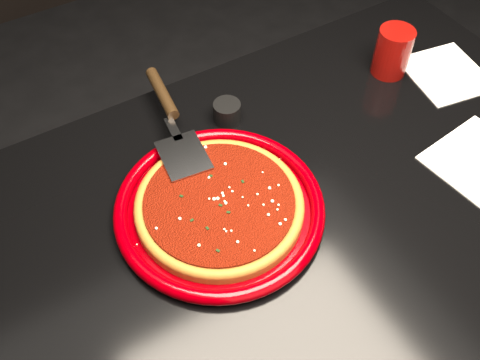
% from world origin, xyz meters
% --- Properties ---
extents(floor, '(4.00, 4.00, 0.01)m').
position_xyz_m(floor, '(0.00, 0.00, -0.01)').
color(floor, black).
rests_on(floor, ground).
extents(table, '(1.20, 0.80, 0.75)m').
position_xyz_m(table, '(0.00, 0.00, 0.38)').
color(table, black).
rests_on(table, floor).
extents(plate, '(0.37, 0.37, 0.03)m').
position_xyz_m(plate, '(-0.17, 0.05, 0.76)').
color(plate, '#6E0004').
rests_on(plate, table).
extents(pizza_crust, '(0.30, 0.30, 0.01)m').
position_xyz_m(pizza_crust, '(-0.17, 0.05, 0.77)').
color(pizza_crust, brown).
rests_on(pizza_crust, plate).
extents(pizza_crust_rim, '(0.30, 0.30, 0.02)m').
position_xyz_m(pizza_crust_rim, '(-0.17, 0.05, 0.78)').
color(pizza_crust_rim, brown).
rests_on(pizza_crust_rim, plate).
extents(pizza_sauce, '(0.26, 0.26, 0.01)m').
position_xyz_m(pizza_sauce, '(-0.17, 0.05, 0.78)').
color(pizza_sauce, maroon).
rests_on(pizza_sauce, plate).
extents(parmesan_dusting, '(0.25, 0.25, 0.01)m').
position_xyz_m(parmesan_dusting, '(-0.17, 0.05, 0.79)').
color(parmesan_dusting, '#F5EDC2').
rests_on(parmesan_dusting, plate).
extents(basil_flecks, '(0.23, 0.23, 0.00)m').
position_xyz_m(basil_flecks, '(-0.17, 0.05, 0.79)').
color(basil_flecks, black).
rests_on(basil_flecks, plate).
extents(pizza_server, '(0.14, 0.35, 0.03)m').
position_xyz_m(pizza_server, '(-0.16, 0.26, 0.80)').
color(pizza_server, '#B5B7BC').
rests_on(pizza_server, plate).
extents(cup, '(0.10, 0.10, 0.11)m').
position_xyz_m(cup, '(0.33, 0.19, 0.80)').
color(cup, '#910C08').
rests_on(cup, table).
extents(napkin_b, '(0.18, 0.19, 0.00)m').
position_xyz_m(napkin_b, '(0.44, 0.12, 0.75)').
color(napkin_b, white).
rests_on(napkin_b, table).
extents(ramekin, '(0.06, 0.06, 0.04)m').
position_xyz_m(ramekin, '(-0.04, 0.24, 0.77)').
color(ramekin, black).
rests_on(ramekin, table).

